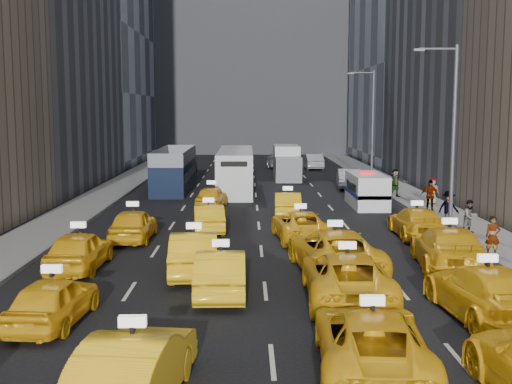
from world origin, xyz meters
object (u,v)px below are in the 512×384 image
at_px(taxi_2, 371,341).
at_px(double_decker, 174,170).
at_px(box_truck, 287,163).
at_px(city_bus, 236,171).
at_px(nypd_van, 367,191).
at_px(pedestrian_0, 493,236).
at_px(taxi_1, 134,369).

bearing_deg(taxi_2, double_decker, -71.98).
relative_size(taxi_2, box_truck, 0.84).
xyz_separation_m(double_decker, city_bus, (4.57, -0.76, 0.01)).
height_order(nypd_van, pedestrian_0, nypd_van).
distance_m(taxi_1, box_truck, 42.79).
bearing_deg(pedestrian_0, box_truck, 110.48).
bearing_deg(pedestrian_0, taxi_2, -114.10).
relative_size(taxi_2, city_bus, 0.44).
bearing_deg(city_bus, nypd_van, -49.34).
relative_size(nypd_van, box_truck, 0.82).
bearing_deg(double_decker, nypd_van, -39.04).
bearing_deg(taxi_1, pedestrian_0, -126.64).
xyz_separation_m(city_bus, box_truck, (4.24, 8.02, -0.10)).
distance_m(taxi_2, nypd_van, 25.52).
height_order(box_truck, pedestrian_0, box_truck).
height_order(nypd_van, city_bus, city_bus).
bearing_deg(double_decker, taxi_1, -90.73).
bearing_deg(taxi_2, taxi_1, 21.91).
xyz_separation_m(city_bus, pedestrian_0, (10.67, -21.75, -0.55)).
relative_size(taxi_2, double_decker, 0.50).
bearing_deg(taxi_1, box_truck, -90.49).
relative_size(double_decker, box_truck, 1.68).
height_order(taxi_2, city_bus, city_bus).
height_order(taxi_2, double_decker, double_decker).
distance_m(double_decker, pedestrian_0, 27.18).
relative_size(nypd_van, pedestrian_0, 3.20).
bearing_deg(taxi_1, double_decker, -77.77).
distance_m(taxi_1, double_decker, 35.28).
bearing_deg(city_bus, double_decker, 164.05).
height_order(taxi_1, city_bus, city_bus).
bearing_deg(double_decker, box_truck, 33.70).
distance_m(taxi_2, box_truck, 40.77).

